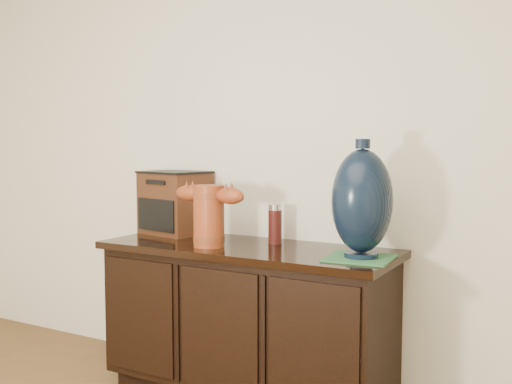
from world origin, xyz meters
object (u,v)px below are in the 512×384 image
Objects in this scene: terracotta_vessel at (209,212)px; tv_radio at (175,202)px; lamp_base at (362,201)px; spray_can at (275,224)px; sideboard at (247,320)px.

tv_radio reaches higher than terracotta_vessel.
lamp_base is 2.60× the size of spray_can.
tv_radio reaches higher than sideboard.
spray_can is (0.09, 0.12, 0.46)m from sideboard.
lamp_base reaches higher than tv_radio.
terracotta_vessel reaches higher than spray_can.
terracotta_vessel is 1.08× the size of tv_radio.
spray_can is at bearing 8.90° from tv_radio.
sideboard is 0.49m from spray_can.
tv_radio is 0.77× the size of lamp_base.
terracotta_vessel is 0.75m from lamp_base.
tv_radio is 1.16m from lamp_base.
terracotta_vessel reaches higher than sideboard.
sideboard is at bearing 175.46° from lamp_base.
lamp_base reaches higher than sideboard.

